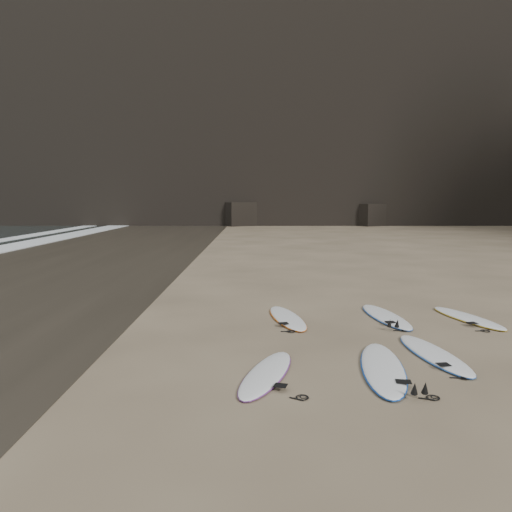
# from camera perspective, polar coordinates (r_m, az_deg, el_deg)

# --- Properties ---
(ground) EXTENTS (240.00, 240.00, 0.00)m
(ground) POSITION_cam_1_polar(r_m,az_deg,el_deg) (10.06, 24.96, -10.45)
(ground) COLOR #897559
(ground) RESTS_ON ground
(wet_sand) EXTENTS (12.00, 200.00, 0.01)m
(wet_sand) POSITION_cam_1_polar(r_m,az_deg,el_deg) (20.84, -25.19, -1.90)
(wet_sand) COLOR #383026
(wet_sand) RESTS_ON ground
(headland) EXTENTS (170.00, 101.00, 63.47)m
(headland) POSITION_cam_1_polar(r_m,az_deg,el_deg) (66.49, 26.76, 21.74)
(headland) COLOR black
(headland) RESTS_ON ground
(surfboard_0) EXTENTS (1.23, 2.41, 0.08)m
(surfboard_0) POSITION_cam_1_polar(r_m,az_deg,el_deg) (8.26, 1.21, -13.23)
(surfboard_0) COLOR white
(surfboard_0) RESTS_ON ground
(surfboard_1) EXTENTS (1.08, 2.85, 0.10)m
(surfboard_1) POSITION_cam_1_polar(r_m,az_deg,el_deg) (8.76, 14.28, -12.21)
(surfboard_1) COLOR white
(surfboard_1) RESTS_ON ground
(surfboard_2) EXTENTS (0.93, 2.57, 0.09)m
(surfboard_2) POSITION_cam_1_polar(r_m,az_deg,el_deg) (9.76, 19.67, -10.46)
(surfboard_2) COLOR white
(surfboard_2) RESTS_ON ground
(surfboard_5) EXTENTS (1.05, 2.58, 0.09)m
(surfboard_5) POSITION_cam_1_polar(r_m,az_deg,el_deg) (11.90, 3.59, -7.03)
(surfboard_5) COLOR white
(surfboard_5) RESTS_ON ground
(surfboard_6) EXTENTS (0.96, 2.69, 0.09)m
(surfboard_6) POSITION_cam_1_polar(r_m,az_deg,el_deg) (12.41, 14.60, -6.66)
(surfboard_6) COLOR white
(surfboard_6) RESTS_ON ground
(surfboard_7) EXTENTS (1.21, 2.51, 0.09)m
(surfboard_7) POSITION_cam_1_polar(r_m,az_deg,el_deg) (12.90, 23.03, -6.49)
(surfboard_7) COLOR white
(surfboard_7) RESTS_ON ground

